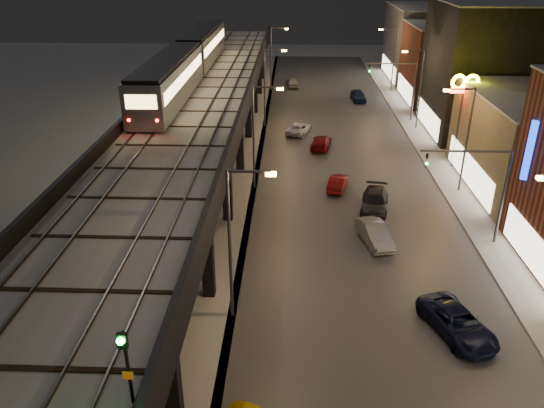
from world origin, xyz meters
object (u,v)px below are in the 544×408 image
object	(u,v)px
car_near_white	(338,183)
rail_signal	(125,355)
car_onc_dark	(457,324)
car_mid_dark	(321,143)
car_onc_white	(375,202)
car_far_white	(292,83)
car_onc_red	(358,96)
subway_train	(188,60)
car_onc_silver	(374,234)
car_mid_silver	(299,129)

from	to	relation	value
car_near_white	rail_signal	bearing A→B (deg)	89.09
car_onc_dark	car_mid_dark	bearing A→B (deg)	81.79
car_onc_white	car_far_white	bearing A→B (deg)	109.70
car_mid_dark	car_onc_white	bearing A→B (deg)	113.84
car_near_white	car_onc_red	size ratio (longest dim) A/B	0.86
car_far_white	car_onc_red	world-z (taller)	car_onc_red
subway_train	car_onc_silver	world-z (taller)	subway_train
car_near_white	car_mid_dark	distance (m)	10.68
car_onc_dark	car_onc_red	size ratio (longest dim) A/B	1.18
rail_signal	car_near_white	bearing A→B (deg)	74.32
car_mid_silver	car_onc_white	size ratio (longest dim) A/B	0.87
car_near_white	car_onc_silver	distance (m)	9.44
car_mid_dark	car_far_white	world-z (taller)	car_far_white
subway_train	car_mid_dark	distance (m)	16.45
car_onc_dark	subway_train	bearing A→B (deg)	101.62
car_mid_silver	rail_signal	bearing A→B (deg)	101.13
car_mid_silver	car_onc_red	distance (m)	17.03
car_far_white	subway_train	bearing A→B (deg)	58.84
subway_train	car_onc_red	xyz separation A→B (m)	(20.07, 16.28, -7.74)
car_mid_dark	car_onc_dark	world-z (taller)	car_onc_dark
subway_train	car_far_white	distance (m)	27.60
rail_signal	car_onc_white	bearing A→B (deg)	67.25
car_mid_dark	car_onc_silver	distance (m)	20.10
car_onc_dark	car_near_white	bearing A→B (deg)	85.10
car_onc_silver	car_onc_dark	xyz separation A→B (m)	(3.11, -9.81, -0.00)
subway_train	car_mid_dark	bearing A→B (deg)	-13.54
car_onc_silver	car_far_white	bearing A→B (deg)	84.22
car_mid_silver	car_onc_silver	size ratio (longest dim) A/B	1.01
car_mid_silver	car_onc_white	bearing A→B (deg)	124.75
car_onc_red	subway_train	bearing A→B (deg)	-145.41
car_near_white	car_onc_white	world-z (taller)	car_onc_white
car_onc_silver	car_onc_white	size ratio (longest dim) A/B	0.86
rail_signal	car_mid_silver	xyz separation A→B (m)	(5.38, 46.29, -7.91)
rail_signal	car_onc_white	world-z (taller)	rail_signal
car_mid_dark	car_onc_red	distance (m)	20.56
car_near_white	car_mid_dark	xyz separation A→B (m)	(-0.99, 10.64, 0.04)
subway_train	car_mid_silver	xyz separation A→B (m)	(11.78, 1.41, -7.87)
car_near_white	car_mid_dark	bearing A→B (deg)	-69.92
car_onc_dark	car_onc_white	xyz separation A→B (m)	(-2.38, 15.13, 0.02)
car_near_white	car_onc_silver	size ratio (longest dim) A/B	0.86
car_mid_silver	car_onc_dark	bearing A→B (deg)	121.28
car_mid_silver	car_onc_white	xyz separation A→B (m)	(5.91, -19.36, 0.12)
rail_signal	car_onc_dark	world-z (taller)	rail_signal
car_near_white	car_onc_white	bearing A→B (deg)	138.59
rail_signal	car_far_white	world-z (taller)	rail_signal
car_near_white	car_mid_dark	world-z (taller)	car_mid_dark
car_mid_dark	car_onc_dark	xyz separation A→B (m)	(6.00, -29.69, 0.05)
car_near_white	car_far_white	distance (m)	38.37
car_mid_dark	car_onc_red	size ratio (longest dim) A/B	1.04
rail_signal	car_near_white	distance (m)	33.02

